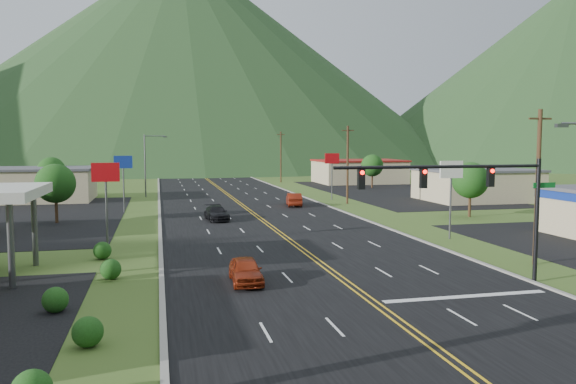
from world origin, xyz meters
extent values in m
cylinder|color=black|center=(10.50, 14.00, 3.50)|extent=(0.24, 0.24, 7.00)
cylinder|color=black|center=(4.50, 14.00, 6.60)|extent=(12.00, 0.18, 0.18)
cube|color=#0C591E|center=(10.90, 14.00, 5.50)|extent=(1.40, 0.06, 0.30)
cube|color=black|center=(7.50, 14.00, 6.00)|extent=(0.35, 0.28, 1.05)
sphere|color=#FF0C05|center=(7.50, 13.82, 6.35)|extent=(0.22, 0.22, 0.22)
cube|color=black|center=(3.50, 14.00, 6.00)|extent=(0.35, 0.28, 1.05)
sphere|color=#FF0C05|center=(3.50, 13.82, 6.35)|extent=(0.22, 0.22, 0.22)
cube|color=black|center=(0.00, 14.00, 6.00)|extent=(0.35, 0.28, 1.05)
sphere|color=#FF0C05|center=(0.00, 13.82, 6.35)|extent=(0.22, 0.22, 0.22)
cube|color=#59595E|center=(8.62, 10.00, 8.70)|extent=(0.60, 0.25, 0.18)
cylinder|color=#59595E|center=(-12.00, 70.00, 4.50)|extent=(0.20, 0.20, 9.00)
cylinder|color=#59595E|center=(-10.56, 70.00, 8.80)|extent=(2.88, 0.12, 0.12)
cube|color=#59595E|center=(-9.12, 70.00, 8.70)|extent=(0.60, 0.25, 0.18)
cylinder|color=#59595E|center=(-18.00, 19.00, 2.50)|extent=(0.36, 0.36, 5.00)
cylinder|color=#59595E|center=(-18.00, 25.00, 2.50)|extent=(0.36, 0.36, 5.00)
cube|color=#CDB68E|center=(-28.00, 68.00, 2.10)|extent=(18.00, 11.00, 4.20)
cube|color=#4C4C51|center=(-28.00, 68.00, 4.35)|extent=(18.40, 11.40, 0.30)
cube|color=#CDB68E|center=(32.00, 55.00, 2.00)|extent=(14.00, 11.00, 4.00)
cube|color=#4C4C51|center=(32.00, 55.00, 4.15)|extent=(14.40, 11.40, 0.30)
cube|color=#CDB68E|center=(28.00, 90.00, 2.10)|extent=(16.00, 12.00, 4.20)
cube|color=maroon|center=(28.00, 90.00, 4.35)|extent=(16.40, 12.40, 0.30)
cylinder|color=#59595E|center=(-14.00, 30.00, 2.50)|extent=(0.16, 0.16, 5.00)
cube|color=#B50A10|center=(-14.00, 30.00, 5.70)|extent=(2.00, 0.18, 1.40)
cylinder|color=#59595E|center=(-14.00, 52.00, 2.50)|extent=(0.16, 0.16, 5.00)
cube|color=navy|center=(-14.00, 52.00, 5.70)|extent=(2.00, 0.18, 1.40)
cylinder|color=#59595E|center=(13.00, 28.00, 2.50)|extent=(0.16, 0.16, 5.00)
cube|color=white|center=(13.00, 28.00, 5.70)|extent=(2.00, 0.18, 1.40)
cylinder|color=#59595E|center=(13.00, 60.00, 2.50)|extent=(0.16, 0.16, 5.00)
cube|color=#B50A10|center=(13.00, 60.00, 5.70)|extent=(2.00, 0.18, 1.40)
cylinder|color=#382314|center=(-20.00, 45.00, 1.50)|extent=(0.30, 0.30, 3.00)
sphere|color=#1A3F12|center=(-20.00, 45.00, 3.90)|extent=(3.84, 3.84, 3.84)
cylinder|color=#382314|center=(-25.00, 72.00, 1.50)|extent=(0.30, 0.30, 3.00)
sphere|color=#1A3F12|center=(-25.00, 72.00, 3.90)|extent=(3.84, 3.84, 3.84)
cylinder|color=#382314|center=(22.00, 40.00, 1.50)|extent=(0.30, 0.30, 3.00)
sphere|color=#1A3F12|center=(22.00, 40.00, 3.90)|extent=(3.84, 3.84, 3.84)
cylinder|color=#382314|center=(26.00, 78.00, 1.50)|extent=(0.30, 0.30, 3.00)
sphere|color=#1A3F12|center=(26.00, 78.00, 3.90)|extent=(3.84, 3.84, 3.84)
cylinder|color=#382314|center=(13.50, 18.00, 5.00)|extent=(0.28, 0.28, 10.00)
cube|color=#382314|center=(13.50, 18.00, 9.40)|extent=(1.60, 0.12, 0.12)
cylinder|color=#382314|center=(13.50, 55.00, 5.00)|extent=(0.28, 0.28, 10.00)
cube|color=#382314|center=(13.50, 55.00, 9.40)|extent=(1.60, 0.12, 0.12)
cylinder|color=#382314|center=(13.50, 95.00, 5.00)|extent=(0.28, 0.28, 10.00)
cube|color=#382314|center=(13.50, 95.00, 9.40)|extent=(1.60, 0.12, 0.12)
cylinder|color=#382314|center=(13.50, 135.00, 5.00)|extent=(0.28, 0.28, 10.00)
cube|color=#382314|center=(13.50, 135.00, 9.40)|extent=(1.60, 0.12, 0.12)
cone|color=#1D3B1B|center=(0.00, 220.00, 42.50)|extent=(220.00, 220.00, 85.00)
cone|color=#1D3B1B|center=(147.84, 176.19, 35.00)|extent=(180.00, 180.00, 70.00)
imported|color=maroon|center=(-5.54, 17.32, 0.71)|extent=(1.81, 4.23, 1.42)
imported|color=black|center=(-4.51, 43.21, 0.71)|extent=(2.39, 5.02, 1.41)
imported|color=maroon|center=(6.16, 53.89, 0.80)|extent=(2.42, 5.03, 1.59)
camera|label=1|loc=(-10.23, -13.30, 7.90)|focal=35.00mm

